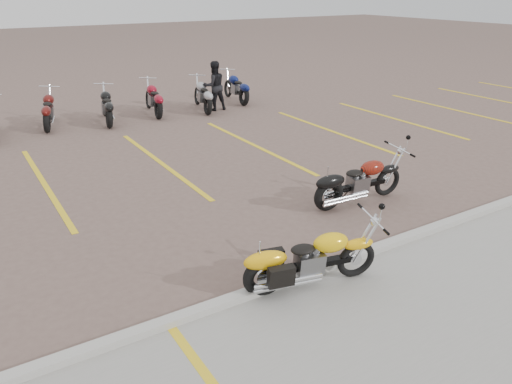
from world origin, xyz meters
TOP-DOWN VIEW (x-y plane):
  - ground at (0.00, 0.00)m, footprint 100.00×100.00m
  - concrete_apron at (0.00, -4.50)m, footprint 60.00×5.00m
  - curb at (0.00, -2.00)m, footprint 60.00×0.18m
  - parking_stripes at (0.00, 4.00)m, footprint 38.00×5.50m
  - yellow_cruiser at (-0.25, -2.19)m, footprint 2.02×0.59m
  - flame_cruiser at (2.36, -0.33)m, footprint 2.10×0.34m
  - person_b at (3.71, 8.28)m, footprint 0.86×0.70m
  - bg_bike_row at (-2.45, 8.79)m, footprint 15.80×2.08m

SIDE VIEW (x-z plane):
  - ground at x=0.00m, z-range 0.00..0.00m
  - parking_stripes at x=0.00m, z-range 0.00..0.01m
  - concrete_apron at x=0.00m, z-range 0.00..0.01m
  - curb at x=0.00m, z-range 0.00..0.12m
  - yellow_cruiser at x=-0.25m, z-range 0.00..0.84m
  - flame_cruiser at x=2.36m, z-range 0.00..0.86m
  - bg_bike_row at x=-2.45m, z-range 0.00..1.10m
  - person_b at x=3.71m, z-range 0.00..1.66m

